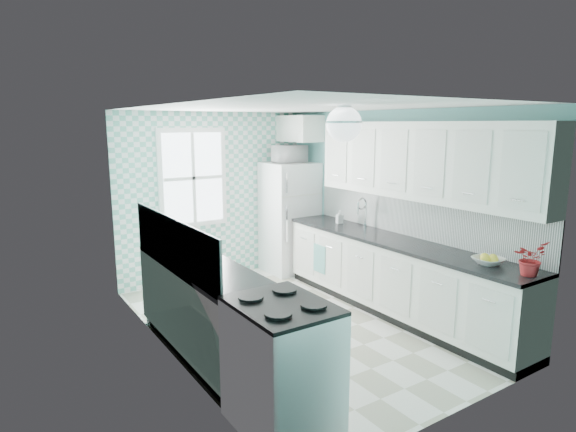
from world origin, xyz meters
TOP-DOWN VIEW (x-y plane):
  - floor at (0.00, 0.00)m, footprint 3.00×4.40m
  - ceiling at (0.00, 0.00)m, footprint 3.00×4.40m
  - wall_back at (0.00, 2.21)m, footprint 3.00×0.02m
  - wall_front at (0.00, -2.21)m, footprint 3.00×0.02m
  - wall_left at (-1.51, 0.00)m, footprint 0.02×4.40m
  - wall_right at (1.51, 0.00)m, footprint 0.02×4.40m
  - accent_wall at (0.00, 2.19)m, footprint 3.00×0.01m
  - window at (-0.35, 2.16)m, footprint 1.04×0.05m
  - backsplash_right at (1.49, -0.40)m, footprint 0.02×3.60m
  - backsplash_left at (-1.49, -0.07)m, footprint 0.02×2.15m
  - upper_cabinets_right at (1.33, -0.60)m, footprint 0.33×3.20m
  - upper_cabinet_fridge at (1.30, 1.83)m, footprint 0.40×0.74m
  - ceiling_light at (0.00, -0.80)m, footprint 0.34×0.34m
  - base_cabinets_right at (1.20, -0.40)m, footprint 0.60×3.60m
  - countertop_right at (1.19, -0.40)m, footprint 0.63×3.60m
  - base_cabinets_left at (-1.20, -0.07)m, footprint 0.60×2.15m
  - countertop_left at (-1.19, -0.07)m, footprint 0.63×2.15m
  - fridge at (1.11, 1.82)m, footprint 0.75×0.75m
  - stove at (-1.20, -1.56)m, footprint 0.66×0.83m
  - sink at (1.20, 0.35)m, footprint 0.49×0.41m
  - rug at (0.13, 0.94)m, footprint 0.82×1.02m
  - dish_towel at (0.89, 0.72)m, footprint 0.05×0.26m
  - fruit_bowl at (1.20, -1.65)m, footprint 0.32×0.32m
  - potted_plant at (1.20, -2.07)m, footprint 0.31×0.28m
  - soap_bottle at (1.25, 0.75)m, footprint 0.10×0.10m
  - microwave at (1.11, 1.82)m, footprint 0.50×0.35m

SIDE VIEW (x-z plane):
  - floor at x=0.00m, z-range -0.02..0.00m
  - rug at x=0.13m, z-range 0.00..0.02m
  - base_cabinets_right at x=1.20m, z-range 0.00..0.90m
  - base_cabinets_left at x=-1.20m, z-range 0.00..0.90m
  - dish_towel at x=0.89m, z-range 0.29..0.67m
  - stove at x=-1.20m, z-range 0.02..1.02m
  - fridge at x=1.11m, z-range 0.00..1.73m
  - countertop_right at x=1.19m, z-range 0.90..0.94m
  - countertop_left at x=-1.19m, z-range 0.90..0.94m
  - sink at x=1.20m, z-range 0.67..1.20m
  - fruit_bowl at x=1.20m, z-range 0.94..1.01m
  - soap_bottle at x=1.25m, z-range 0.94..1.12m
  - potted_plant at x=1.20m, z-range 0.94..1.27m
  - backsplash_right at x=1.49m, z-range 0.94..1.45m
  - backsplash_left at x=-1.49m, z-range 0.94..1.45m
  - wall_back at x=0.00m, z-range 0.00..2.50m
  - wall_front at x=0.00m, z-range 0.00..2.50m
  - wall_left at x=-1.51m, z-range 0.00..2.50m
  - wall_right at x=1.51m, z-range 0.00..2.50m
  - accent_wall at x=0.00m, z-range 0.00..2.50m
  - window at x=-0.35m, z-range 0.83..2.27m
  - microwave at x=1.11m, z-range 1.73..2.00m
  - upper_cabinets_right at x=1.33m, z-range 1.45..2.35m
  - upper_cabinet_fridge at x=1.30m, z-range 2.05..2.45m
  - ceiling_light at x=0.00m, z-range 2.15..2.50m
  - ceiling at x=0.00m, z-range 2.50..2.52m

